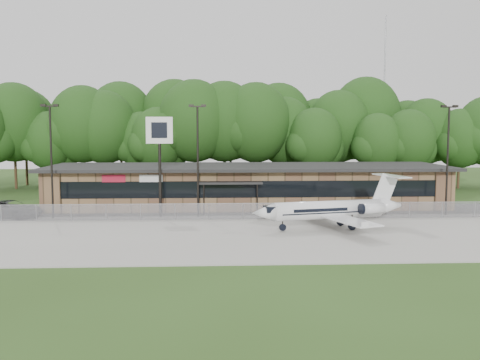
{
  "coord_description": "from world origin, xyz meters",
  "views": [
    {
      "loc": [
        -3.55,
        -31.71,
        7.93
      ],
      "look_at": [
        -1.41,
        12.0,
        3.85
      ],
      "focal_mm": 40.0,
      "sensor_mm": 36.0,
      "label": 1
    }
  ],
  "objects": [
    {
      "name": "treeline",
      "position": [
        0.0,
        42.0,
        7.5
      ],
      "size": [
        72.0,
        12.0,
        15.0
      ],
      "primitive_type": null,
      "color": "#1C3611",
      "rests_on": "ground"
    },
    {
      "name": "suv",
      "position": [
        -22.0,
        17.18,
        0.8
      ],
      "size": [
        6.26,
        4.12,
        1.6
      ],
      "primitive_type": "imported",
      "rotation": [
        0.0,
        0.0,
        1.3
      ],
      "color": "#343437",
      "rests_on": "ground"
    },
    {
      "name": "ground",
      "position": [
        0.0,
        0.0,
        0.0
      ],
      "size": [
        160.0,
        160.0,
        0.0
      ],
      "primitive_type": "plane",
      "color": "#2B4418",
      "rests_on": "ground"
    },
    {
      "name": "parking_lot",
      "position": [
        0.0,
        19.5,
        0.03
      ],
      "size": [
        50.0,
        9.0,
        0.06
      ],
      "primitive_type": "cube",
      "color": "#383835",
      "rests_on": "ground"
    },
    {
      "name": "light_pole_right",
      "position": [
        18.0,
        16.5,
        5.98
      ],
      "size": [
        1.55,
        0.3,
        10.23
      ],
      "color": "black",
      "rests_on": "ground"
    },
    {
      "name": "terminal",
      "position": [
        -0.0,
        23.94,
        2.18
      ],
      "size": [
        41.0,
        11.65,
        4.3
      ],
      "color": "olive",
      "rests_on": "ground"
    },
    {
      "name": "business_jet",
      "position": [
        5.95,
        10.08,
        1.56
      ],
      "size": [
        12.89,
        11.6,
        4.36
      ],
      "rotation": [
        0.0,
        0.0,
        0.23
      ],
      "color": "silver",
      "rests_on": "ground"
    },
    {
      "name": "light_pole_left",
      "position": [
        -18.0,
        16.5,
        5.98
      ],
      "size": [
        1.55,
        0.3,
        10.23
      ],
      "color": "black",
      "rests_on": "ground"
    },
    {
      "name": "light_pole_mid",
      "position": [
        -5.0,
        16.5,
        5.98
      ],
      "size": [
        1.55,
        0.3,
        10.23
      ],
      "color": "black",
      "rests_on": "ground"
    },
    {
      "name": "pole_sign",
      "position": [
        -8.44,
        16.79,
        6.99
      ],
      "size": [
        2.39,
        0.31,
        9.14
      ],
      "rotation": [
        0.0,
        0.0,
        0.01
      ],
      "color": "black",
      "rests_on": "ground"
    },
    {
      "name": "apron",
      "position": [
        0.0,
        8.0,
        0.04
      ],
      "size": [
        64.0,
        18.0,
        0.08
      ],
      "primitive_type": "cube",
      "color": "#9E9B93",
      "rests_on": "ground"
    },
    {
      "name": "radio_mast",
      "position": [
        22.0,
        48.0,
        12.5
      ],
      "size": [
        0.2,
        0.2,
        25.0
      ],
      "primitive_type": "cylinder",
      "color": "gray",
      "rests_on": "ground"
    },
    {
      "name": "fence",
      "position": [
        0.0,
        15.0,
        0.78
      ],
      "size": [
        46.0,
        0.04,
        1.52
      ],
      "color": "gray",
      "rests_on": "ground"
    }
  ]
}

